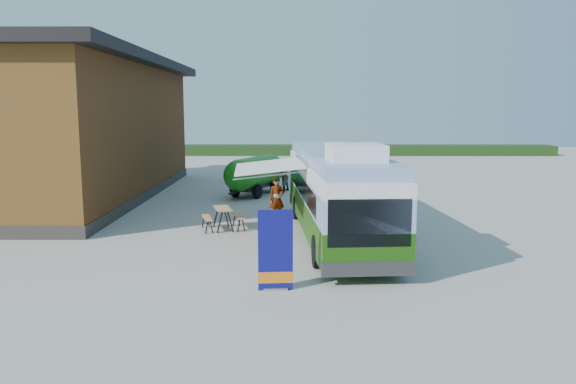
{
  "coord_description": "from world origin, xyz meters",
  "views": [
    {
      "loc": [
        1.05,
        -20.03,
        4.76
      ],
      "look_at": [
        0.95,
        2.51,
        1.4
      ],
      "focal_mm": 35.0,
      "sensor_mm": 36.0,
      "label": 1
    }
  ],
  "objects_px": {
    "person_a": "(277,199)",
    "person_b": "(283,176)",
    "banner": "(276,258)",
    "slurry_tanker": "(255,173)",
    "bus": "(336,190)",
    "picnic_table": "(223,213)"
  },
  "relations": [
    {
      "from": "slurry_tanker",
      "to": "person_a",
      "type": "bearing_deg",
      "value": -57.02
    },
    {
      "from": "slurry_tanker",
      "to": "person_b",
      "type": "bearing_deg",
      "value": 66.31
    },
    {
      "from": "bus",
      "to": "picnic_table",
      "type": "bearing_deg",
      "value": 159.12
    },
    {
      "from": "banner",
      "to": "person_b",
      "type": "relative_size",
      "value": 1.23
    },
    {
      "from": "picnic_table",
      "to": "person_a",
      "type": "height_order",
      "value": "person_a"
    },
    {
      "from": "banner",
      "to": "person_b",
      "type": "distance_m",
      "value": 18.04
    },
    {
      "from": "bus",
      "to": "slurry_tanker",
      "type": "xyz_separation_m",
      "value": [
        -3.63,
        10.43,
        -0.55
      ]
    },
    {
      "from": "banner",
      "to": "bus",
      "type": "bearing_deg",
      "value": 67.37
    },
    {
      "from": "slurry_tanker",
      "to": "banner",
      "type": "bearing_deg",
      "value": -62.21
    },
    {
      "from": "bus",
      "to": "picnic_table",
      "type": "xyz_separation_m",
      "value": [
        -4.35,
        1.31,
        -1.12
      ]
    },
    {
      "from": "banner",
      "to": "picnic_table",
      "type": "distance_m",
      "value": 7.83
    },
    {
      "from": "picnic_table",
      "to": "person_b",
      "type": "bearing_deg",
      "value": 62.98
    },
    {
      "from": "person_b",
      "to": "slurry_tanker",
      "type": "relative_size",
      "value": 0.32
    },
    {
      "from": "banner",
      "to": "slurry_tanker",
      "type": "xyz_separation_m",
      "value": [
        -1.56,
        16.6,
        0.34
      ]
    },
    {
      "from": "banner",
      "to": "picnic_table",
      "type": "height_order",
      "value": "banner"
    },
    {
      "from": "banner",
      "to": "person_b",
      "type": "height_order",
      "value": "banner"
    },
    {
      "from": "person_a",
      "to": "person_b",
      "type": "relative_size",
      "value": 1.07
    },
    {
      "from": "bus",
      "to": "slurry_tanker",
      "type": "bearing_deg",
      "value": 105.12
    },
    {
      "from": "picnic_table",
      "to": "person_b",
      "type": "xyz_separation_m",
      "value": [
        2.22,
        10.56,
        0.22
      ]
    },
    {
      "from": "banner",
      "to": "person_a",
      "type": "height_order",
      "value": "banner"
    },
    {
      "from": "bus",
      "to": "person_b",
      "type": "height_order",
      "value": "bus"
    },
    {
      "from": "slurry_tanker",
      "to": "picnic_table",
      "type": "bearing_deg",
      "value": -72.11
    }
  ]
}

